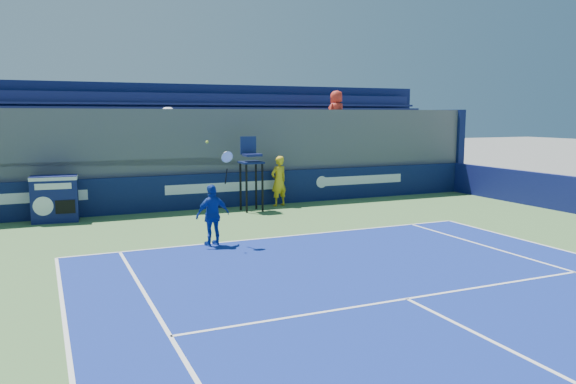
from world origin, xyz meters
name	(u,v)px	position (x,y,z in m)	size (l,w,h in m)	color
ball_person	(279,181)	(1.90, 16.60, 0.89)	(0.64, 0.42, 1.76)	yellow
back_hoarding	(222,190)	(0.00, 17.10, 0.60)	(20.40, 0.21, 1.20)	#0C1643
match_clock	(55,198)	(-5.36, 16.58, 0.74)	(1.38, 0.85, 1.40)	#101751
umpire_chair	(251,165)	(0.66, 16.03, 1.53)	(0.72, 0.72, 2.48)	black
tennis_player	(213,215)	(-1.92, 11.68, 0.77)	(0.98, 0.53, 2.57)	#123498
stadium_seating	(206,151)	(0.00, 19.15, 1.84)	(21.00, 4.05, 4.40)	#515056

